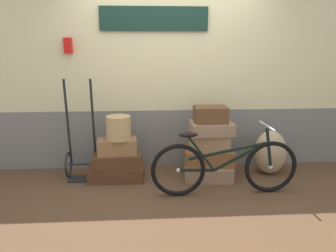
{
  "coord_description": "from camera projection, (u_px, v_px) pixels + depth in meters",
  "views": [
    {
      "loc": [
        -0.34,
        -3.8,
        1.71
      ],
      "look_at": [
        -0.07,
        0.2,
        0.73
      ],
      "focal_mm": 35.53,
      "sensor_mm": 36.0,
      "label": 1
    }
  ],
  "objects": [
    {
      "name": "ground",
      "position": [
        175.0,
        189.0,
        4.12
      ],
      "size": [
        9.24,
        5.2,
        0.06
      ],
      "primitive_type": "cube",
      "color": "#513823"
    },
    {
      "name": "station_building",
      "position": [
        171.0,
        74.0,
        4.62
      ],
      "size": [
        7.24,
        0.74,
        2.64
      ],
      "color": "slate",
      "rests_on": "ground"
    },
    {
      "name": "suitcase_0",
      "position": [
        117.0,
        172.0,
        4.34
      ],
      "size": [
        0.72,
        0.39,
        0.19
      ],
      "primitive_type": "cube",
      "rotation": [
        0.0,
        0.0,
        -0.03
      ],
      "color": "#4C2D19",
      "rests_on": "ground"
    },
    {
      "name": "suitcase_1",
      "position": [
        117.0,
        160.0,
        4.28
      ],
      "size": [
        0.63,
        0.37,
        0.15
      ],
      "primitive_type": "cube",
      "rotation": [
        0.0,
        0.0,
        0.09
      ],
      "color": "#4C2D19",
      "rests_on": "suitcase_0"
    },
    {
      "name": "suitcase_2",
      "position": [
        117.0,
        147.0,
        4.26
      ],
      "size": [
        0.51,
        0.3,
        0.2
      ],
      "primitive_type": "cube",
      "rotation": [
        0.0,
        0.0,
        0.07
      ],
      "color": "olive",
      "rests_on": "suitcase_1"
    },
    {
      "name": "suitcase_3",
      "position": [
        208.0,
        171.0,
        4.39
      ],
      "size": [
        0.66,
        0.52,
        0.18
      ],
      "primitive_type": "cube",
      "rotation": [
        0.0,
        0.0,
        -0.1
      ],
      "color": "#937051",
      "rests_on": "ground"
    },
    {
      "name": "suitcase_4",
      "position": [
        209.0,
        156.0,
        4.38
      ],
      "size": [
        0.66,
        0.49,
        0.2
      ],
      "primitive_type": "cube",
      "rotation": [
        0.0,
        0.0,
        -0.07
      ],
      "color": "brown",
      "rests_on": "suitcase_3"
    },
    {
      "name": "suitcase_5",
      "position": [
        209.0,
        141.0,
        4.31
      ],
      "size": [
        0.53,
        0.4,
        0.22
      ],
      "primitive_type": "cube",
      "rotation": [
        0.0,
        0.0,
        -0.06
      ],
      "color": "#9E754C",
      "rests_on": "suitcase_4"
    },
    {
      "name": "suitcase_6",
      "position": [
        211.0,
        128.0,
        4.25
      ],
      "size": [
        0.55,
        0.4,
        0.15
      ],
      "primitive_type": "cube",
      "rotation": [
        0.0,
        0.0,
        0.03
      ],
      "color": "#937051",
      "rests_on": "suitcase_5"
    },
    {
      "name": "suitcase_7",
      "position": [
        210.0,
        114.0,
        4.21
      ],
      "size": [
        0.41,
        0.31,
        0.2
      ],
      "primitive_type": "cube",
      "rotation": [
        0.0,
        0.0,
        0.01
      ],
      "color": "brown",
      "rests_on": "suitcase_6"
    },
    {
      "name": "wicker_basket",
      "position": [
        118.0,
        128.0,
        4.2
      ],
      "size": [
        0.31,
        0.31,
        0.3
      ],
      "primitive_type": "cylinder",
      "color": "tan",
      "rests_on": "suitcase_2"
    },
    {
      "name": "luggage_trolley",
      "position": [
        82.0,
        156.0,
        4.37
      ],
      "size": [
        0.41,
        0.39,
        1.31
      ],
      "color": "black",
      "rests_on": "ground"
    },
    {
      "name": "burlap_sack",
      "position": [
        270.0,
        152.0,
        4.49
      ],
      "size": [
        0.43,
        0.37,
        0.6
      ],
      "primitive_type": "ellipsoid",
      "color": "tan",
      "rests_on": "ground"
    },
    {
      "name": "bicycle",
      "position": [
        224.0,
        167.0,
        3.85
      ],
      "size": [
        1.73,
        0.46,
        0.83
      ],
      "color": "black",
      "rests_on": "ground"
    }
  ]
}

